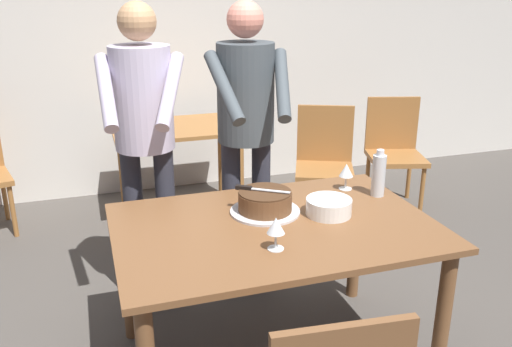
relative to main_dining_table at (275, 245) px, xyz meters
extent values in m
cube|color=silver|center=(0.00, 2.68, 0.71)|extent=(10.00, 0.12, 2.70)
cube|color=brown|center=(0.00, 0.00, 0.09)|extent=(1.47, 0.99, 0.03)
cylinder|color=brown|center=(0.66, -0.42, -0.28)|extent=(0.07, 0.07, 0.72)
cylinder|color=brown|center=(-0.66, 0.42, -0.28)|extent=(0.07, 0.07, 0.72)
cylinder|color=brown|center=(0.66, 0.42, -0.28)|extent=(0.07, 0.07, 0.72)
cylinder|color=silver|center=(0.00, 0.14, 0.11)|extent=(0.34, 0.34, 0.01)
cylinder|color=brown|center=(0.00, 0.14, 0.16)|extent=(0.26, 0.26, 0.09)
cylinder|color=#432A18|center=(0.00, 0.14, 0.21)|extent=(0.25, 0.25, 0.01)
cube|color=silver|center=(0.02, 0.13, 0.22)|extent=(0.18, 0.13, 0.00)
cube|color=black|center=(-0.09, 0.20, 0.22)|extent=(0.08, 0.06, 0.02)
cylinder|color=white|center=(0.28, 0.03, 0.11)|extent=(0.22, 0.22, 0.01)
cylinder|color=white|center=(0.28, 0.03, 0.12)|extent=(0.22, 0.22, 0.01)
cylinder|color=white|center=(0.28, 0.03, 0.13)|extent=(0.22, 0.22, 0.01)
cylinder|color=white|center=(0.28, 0.03, 0.14)|extent=(0.22, 0.22, 0.01)
cylinder|color=white|center=(0.28, 0.03, 0.15)|extent=(0.22, 0.22, 0.01)
cylinder|color=white|center=(0.28, 0.03, 0.16)|extent=(0.22, 0.22, 0.01)
cylinder|color=white|center=(0.28, 0.03, 0.17)|extent=(0.22, 0.22, 0.01)
cylinder|color=white|center=(0.28, 0.03, 0.18)|extent=(0.22, 0.22, 0.01)
cylinder|color=silver|center=(-0.08, -0.23, 0.11)|extent=(0.07, 0.07, 0.00)
cylinder|color=silver|center=(-0.08, -0.23, 0.15)|extent=(0.01, 0.01, 0.07)
cone|color=silver|center=(-0.08, -0.23, 0.22)|extent=(0.08, 0.08, 0.07)
cylinder|color=silver|center=(0.51, 0.31, 0.11)|extent=(0.07, 0.07, 0.00)
cylinder|color=silver|center=(0.51, 0.31, 0.15)|extent=(0.01, 0.01, 0.07)
cone|color=silver|center=(0.51, 0.31, 0.22)|extent=(0.08, 0.08, 0.07)
cylinder|color=silver|center=(0.63, 0.17, 0.22)|extent=(0.07, 0.07, 0.22)
cylinder|color=silver|center=(0.63, 0.17, 0.34)|extent=(0.04, 0.04, 0.03)
cylinder|color=#2D2D38|center=(0.17, 0.71, -0.17)|extent=(0.11, 0.11, 0.95)
cylinder|color=#2D2D38|center=(-0.01, 0.72, -0.17)|extent=(0.11, 0.11, 0.95)
cylinder|color=#3F474C|center=(0.08, 0.71, 0.58)|extent=(0.32, 0.32, 0.55)
sphere|color=tan|center=(0.08, 0.71, 0.98)|extent=(0.20, 0.20, 0.20)
cylinder|color=#3F474C|center=(0.22, 0.52, 0.65)|extent=(0.18, 0.42, 0.34)
cylinder|color=#3F474C|center=(-0.09, 0.54, 0.65)|extent=(0.13, 0.42, 0.34)
cylinder|color=#2D2D38|center=(-0.40, 0.73, -0.17)|extent=(0.11, 0.11, 0.95)
cylinder|color=#2D2D38|center=(-0.57, 0.76, -0.17)|extent=(0.11, 0.11, 0.95)
cylinder|color=#B7ADC6|center=(-0.49, 0.74, 0.58)|extent=(0.32, 0.32, 0.55)
sphere|color=tan|center=(-0.49, 0.74, 0.98)|extent=(0.20, 0.20, 0.20)
cylinder|color=#B7ADC6|center=(-0.37, 0.53, 0.65)|extent=(0.23, 0.41, 0.34)
cylinder|color=#B7ADC6|center=(-0.67, 0.60, 0.65)|extent=(0.08, 0.42, 0.34)
cube|color=#9E6633|center=(-0.10, 1.98, 0.08)|extent=(1.00, 0.70, 0.03)
cylinder|color=#9E6633|center=(-0.53, 1.70, -0.29)|extent=(0.07, 0.07, 0.71)
cylinder|color=#9E6633|center=(0.32, 1.70, -0.29)|extent=(0.07, 0.07, 0.71)
cylinder|color=#9E6633|center=(-0.53, 2.25, -0.29)|extent=(0.07, 0.07, 0.71)
cylinder|color=#9E6633|center=(0.32, 2.25, -0.29)|extent=(0.07, 0.07, 0.71)
cylinder|color=#9E6633|center=(-1.36, 1.92, -0.44)|extent=(0.04, 0.04, 0.41)
cylinder|color=#9E6633|center=(-1.46, 2.28, -0.44)|extent=(0.04, 0.04, 0.41)
cube|color=#9E6633|center=(1.64, 1.57, -0.21)|extent=(0.55, 0.55, 0.04)
cylinder|color=#9E6633|center=(1.76, 1.34, -0.44)|extent=(0.04, 0.04, 0.41)
cylinder|color=#9E6633|center=(1.41, 1.44, -0.44)|extent=(0.04, 0.04, 0.41)
cylinder|color=#9E6633|center=(1.86, 1.69, -0.44)|extent=(0.04, 0.04, 0.41)
cylinder|color=#9E6633|center=(1.51, 1.79, -0.44)|extent=(0.04, 0.04, 0.41)
cube|color=#9E6633|center=(1.69, 1.76, 0.03)|extent=(0.43, 0.15, 0.45)
cube|color=#9E6633|center=(0.93, 1.45, -0.21)|extent=(0.58, 0.58, 0.04)
cylinder|color=#9E6633|center=(1.03, 1.21, -0.44)|extent=(0.04, 0.04, 0.41)
cylinder|color=#9E6633|center=(0.69, 1.35, -0.44)|extent=(0.04, 0.04, 0.41)
cylinder|color=#9E6633|center=(1.17, 1.54, -0.44)|extent=(0.04, 0.04, 0.41)
cylinder|color=#9E6633|center=(0.84, 1.69, -0.44)|extent=(0.04, 0.04, 0.41)
cube|color=#9E6633|center=(1.01, 1.64, 0.03)|extent=(0.42, 0.20, 0.45)
camera|label=1|loc=(-0.79, -2.15, 1.16)|focal=38.12mm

